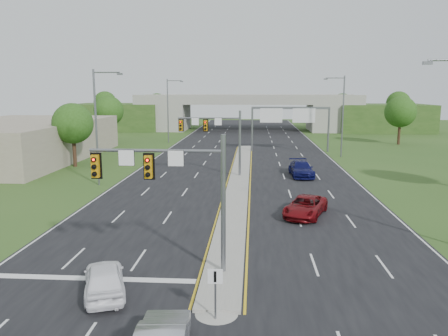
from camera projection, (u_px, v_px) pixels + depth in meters
ground at (223, 274)px, 21.81m from camera, size 240.00×240.00×0.00m
road at (242, 162)px, 56.19m from camera, size 24.00×160.00×0.02m
median at (239, 180)px, 44.39m from camera, size 2.00×54.00×0.16m
median_nose at (217, 312)px, 17.87m from camera, size 2.00×2.00×0.16m
lane_markings at (236, 170)px, 50.25m from camera, size 23.72×160.00×0.01m
signal_mast_near at (176, 181)px, 21.06m from camera, size 6.62×0.60×7.00m
signal_mast_far at (218, 132)px, 45.62m from camera, size 6.62×0.60×7.00m
keep_right_sign at (215, 285)px, 17.10m from camera, size 0.60×0.13×2.20m
sign_gantry at (289, 117)px, 64.57m from camera, size 11.58×0.44×6.67m
overpass at (248, 115)px, 99.77m from camera, size 80.00×14.00×8.10m
lightpole_l_mid at (98, 122)px, 41.28m from camera, size 2.85×0.25×11.00m
lightpole_l_far at (169, 108)px, 75.65m from camera, size 2.85×0.25×11.00m
lightpole_r_far at (341, 112)px, 59.14m from camera, size 2.85×0.25×11.00m
tree_l_near at (73, 124)px, 51.71m from camera, size 4.80×4.80×7.60m
tree_l_mid at (109, 111)px, 76.47m from camera, size 5.20×5.20×8.12m
tree_r_mid at (401, 112)px, 73.13m from camera, size 5.20×5.20×8.12m
tree_back_a at (105, 103)px, 115.66m from camera, size 6.00×6.00×8.85m
tree_back_b at (157, 104)px, 114.78m from camera, size 5.60×5.60×8.32m
tree_back_c at (342, 104)px, 111.57m from camera, size 5.60×5.60×8.32m
tree_back_d at (398, 103)px, 110.58m from camera, size 6.00×6.00×8.85m
commercial_building at (16, 141)px, 57.76m from camera, size 18.00×30.00×5.00m
car_white at (104, 278)px, 19.53m from camera, size 3.10×4.65×1.47m
car_far_a at (305, 206)px, 31.75m from camera, size 4.03×5.63×1.42m
car_far_b at (301, 169)px, 46.47m from camera, size 2.53×5.61×1.59m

